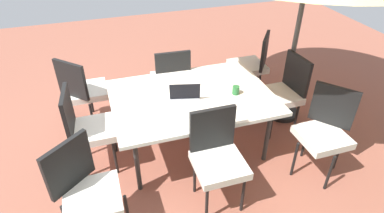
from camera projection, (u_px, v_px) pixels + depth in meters
ground_plane at (192, 146)px, 3.96m from camera, size 10.00×10.00×0.02m
dining_table at (192, 99)px, 3.57m from camera, size 1.74×1.24×0.73m
chair_west at (284, 90)px, 3.96m from camera, size 0.47×0.46×0.98m
chair_east at (87, 126)px, 3.37m from camera, size 0.48×0.47×0.98m
chair_southeast at (83, 89)px, 3.99m from camera, size 0.59×0.59×0.98m
chair_south at (171, 78)px, 4.22m from camera, size 0.46×0.47×0.98m
chair_southwest at (252, 63)px, 4.57m from camera, size 0.58×0.58×0.98m
chair_northeast at (86, 190)px, 2.67m from camera, size 0.58×0.58×0.98m
chair_north at (217, 155)px, 3.01m from camera, size 0.46×0.46×0.98m
chair_northwest at (325, 129)px, 3.33m from camera, size 0.58×0.58×0.98m
laptop at (185, 94)px, 3.49m from camera, size 0.37×0.32×0.21m
cup at (236, 90)px, 3.55m from camera, size 0.08×0.08×0.09m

